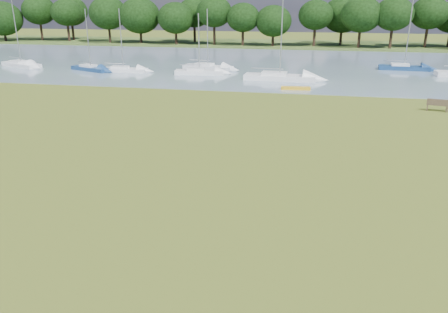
% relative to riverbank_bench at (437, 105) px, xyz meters
% --- Properties ---
extents(ground, '(220.00, 220.00, 0.00)m').
position_rel_riverbank_bench_xyz_m(ground, '(-14.93, -17.27, -0.52)').
color(ground, olive).
extents(river, '(220.00, 40.00, 0.10)m').
position_rel_riverbank_bench_xyz_m(river, '(-14.93, 24.73, -0.52)').
color(river, slate).
rests_on(river, ground).
extents(far_bank, '(220.00, 20.00, 0.40)m').
position_rel_riverbank_bench_xyz_m(far_bank, '(-14.93, 54.73, -0.52)').
color(far_bank, '#4C6626').
rests_on(far_bank, ground).
extents(riverbank_bench, '(1.73, 0.84, 1.03)m').
position_rel_riverbank_bench_xyz_m(riverbank_bench, '(0.00, 0.00, 0.00)').
color(riverbank_bench, brown).
rests_on(riverbank_bench, ground).
extents(kayak, '(2.99, 0.91, 0.29)m').
position_rel_riverbank_bench_xyz_m(kayak, '(-11.71, 6.73, -0.32)').
color(kayak, gold).
rests_on(kayak, river).
extents(tree_line, '(144.89, 8.27, 10.01)m').
position_rel_riverbank_bench_xyz_m(tree_line, '(-13.72, 50.73, 5.48)').
color(tree_line, black).
rests_on(tree_line, far_bank).
extents(sailboat_0, '(6.83, 3.25, 7.50)m').
position_rel_riverbank_bench_xyz_m(sailboat_0, '(-23.59, 18.25, 0.00)').
color(sailboat_0, white).
rests_on(sailboat_0, river).
extents(sailboat_1, '(6.34, 2.18, 8.52)m').
position_rel_riverbank_bench_xyz_m(sailboat_1, '(1.40, 22.80, 0.03)').
color(sailboat_1, navy).
rests_on(sailboat_1, river).
extents(sailboat_2, '(6.03, 1.71, 7.58)m').
position_rel_riverbank_bench_xyz_m(sailboat_2, '(-33.62, 14.33, -0.05)').
color(sailboat_2, white).
rests_on(sailboat_2, river).
extents(sailboat_3, '(8.09, 2.57, 10.08)m').
position_rel_riverbank_bench_xyz_m(sailboat_3, '(-13.84, 12.16, 0.05)').
color(sailboat_3, white).
rests_on(sailboat_3, river).
extents(sailboat_7, '(6.07, 2.47, 7.09)m').
position_rel_riverbank_bench_xyz_m(sailboat_7, '(-23.70, 14.21, 0.01)').
color(sailboat_7, white).
rests_on(sailboat_7, river).
extents(sailboat_8, '(6.12, 3.89, 7.54)m').
position_rel_riverbank_bench_xyz_m(sailboat_8, '(-38.12, 14.48, -0.04)').
color(sailboat_8, navy).
rests_on(sailboat_8, river).
extents(sailboat_9, '(7.02, 4.63, 9.46)m').
position_rel_riverbank_bench_xyz_m(sailboat_9, '(-49.12, 15.96, 0.01)').
color(sailboat_9, white).
rests_on(sailboat_9, river).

